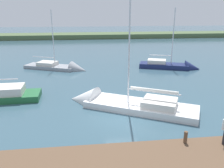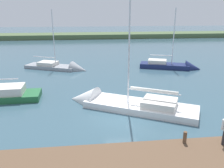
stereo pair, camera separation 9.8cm
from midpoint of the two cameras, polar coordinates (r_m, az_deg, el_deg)
The scene contains 7 objects.
ground_plane at distance 16.56m, azimuth 2.66°, elevation -8.21°, with size 200.00×200.00×0.00m, color #385666.
far_shoreline at distance 65.92m, azimuth -4.71°, elevation 11.34°, with size 180.00×8.00×2.40m, color #4C603D.
dock_pier at distance 11.51m, azimuth 7.66°, elevation -18.93°, with size 23.73×2.58×0.78m, color brown.
mooring_post_near at distance 12.57m, azimuth 17.55°, elevation -12.44°, with size 0.19×0.19×0.62m, color brown.
sailboat_near_dock at distance 31.26m, azimuth 14.76°, elevation 4.07°, with size 7.91×4.54×8.54m.
sailboat_behind_pier at distance 18.29m, azimuth 1.30°, elevation -5.20°, with size 10.27×7.10×12.82m.
sailboat_far_right at distance 30.47m, azimuth -12.39°, elevation 3.72°, with size 8.56×5.37×8.47m.
Camera 1 is at (2.58, 14.67, 7.23)m, focal length 36.90 mm.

